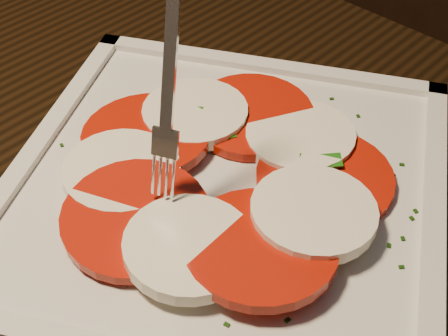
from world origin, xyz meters
TOP-DOWN VIEW (x-y plane):
  - table at (0.09, -0.26)m, footprint 1.26×0.89m
  - chair at (-0.06, 0.39)m, footprint 0.46×0.46m
  - plate at (0.14, -0.16)m, footprint 0.41×0.41m
  - caprese_salad at (0.14, -0.16)m, footprint 0.26×0.25m
  - fork at (0.12, -0.18)m, footprint 0.04×0.05m

SIDE VIEW (x-z plane):
  - chair at x=-0.06m, z-range 0.07..1.00m
  - table at x=0.09m, z-range 0.28..1.03m
  - plate at x=0.14m, z-range 0.75..0.76m
  - caprese_salad at x=0.14m, z-range 0.76..0.79m
  - fork at x=0.12m, z-range 0.79..0.94m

